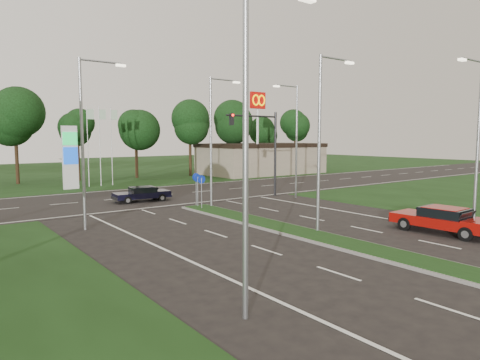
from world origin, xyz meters
TOP-DOWN VIEW (x-y plane):
  - ground at (0.00, 0.00)m, footprint 160.00×160.00m
  - verge_far at (0.00, 55.00)m, footprint 160.00×50.00m
  - cross_road at (0.00, 24.00)m, footprint 160.00×12.00m
  - median_kerb at (0.00, 4.00)m, footprint 2.00×26.00m
  - commercial_building at (22.00, 36.00)m, footprint 16.00×9.00m
  - streetlight_median_near at (1.00, 6.00)m, footprint 2.53×0.22m
  - streetlight_median_far at (1.00, 16.00)m, footprint 2.53×0.22m
  - streetlight_left_near at (-8.30, 0.00)m, footprint 2.53×0.22m
  - streetlight_left_far at (-8.30, 14.00)m, footprint 2.53×0.22m
  - streetlight_right_far at (8.80, 16.00)m, footprint 2.53×0.22m
  - streetlight_right_near at (8.80, 2.00)m, footprint 2.53×0.22m
  - traffic_signal at (7.19, 18.00)m, footprint 5.10×0.42m
  - median_signs at (0.00, 16.40)m, footprint 1.16×1.76m
  - gas_pylon at (-3.79, 33.05)m, footprint 5.80×1.26m
  - mcdonalds_sign at (18.00, 31.97)m, footprint 2.20×0.47m
  - treeline_far at (0.10, 39.93)m, footprint 6.00×6.00m
  - red_sedan at (6.00, 2.17)m, footprint 2.22×4.97m
  - navy_sedan at (-1.87, 21.63)m, footprint 4.30×2.09m

SIDE VIEW (x-z plane):
  - ground at x=0.00m, z-range 0.00..0.00m
  - verge_far at x=0.00m, z-range -0.01..0.01m
  - cross_road at x=0.00m, z-range -0.01..0.01m
  - median_kerb at x=0.00m, z-range 0.00..0.12m
  - navy_sedan at x=-1.87m, z-range 0.04..1.19m
  - red_sedan at x=6.00m, z-range 0.05..1.39m
  - median_signs at x=0.00m, z-range 0.52..2.90m
  - commercial_building at x=22.00m, z-range 0.00..4.00m
  - gas_pylon at x=-3.79m, z-range -0.80..7.20m
  - traffic_signal at x=7.19m, z-range 1.15..8.15m
  - streetlight_median_near at x=1.00m, z-range 0.58..9.58m
  - streetlight_median_far at x=1.00m, z-range 0.58..9.58m
  - streetlight_left_near at x=-8.30m, z-range 0.58..9.58m
  - streetlight_left_far at x=-8.30m, z-range 0.58..9.58m
  - streetlight_right_far at x=8.80m, z-range 0.58..9.58m
  - streetlight_right_near at x=8.80m, z-range 0.58..9.58m
  - treeline_far at x=0.10m, z-range 1.88..11.78m
  - mcdonalds_sign at x=18.00m, z-range 2.79..13.19m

